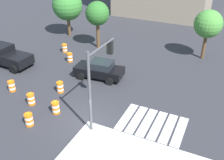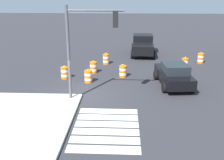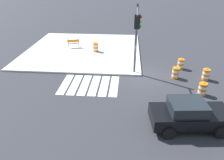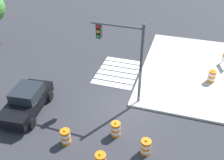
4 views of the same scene
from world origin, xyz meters
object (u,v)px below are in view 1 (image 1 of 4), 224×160
Objects in this scene: traffic_barrel_near_corner at (65,48)px; traffic_barrel_median_far at (56,107)px; pickup_truck at (6,56)px; traffic_barrel_opposite_curb at (31,99)px; street_tree_streetside_near at (97,14)px; street_tree_streetside_far at (67,6)px; sports_car at (100,69)px; traffic_barrel_crosswalk_end at (12,86)px; traffic_barrel_median_near at (29,119)px; street_tree_streetside_mid at (208,24)px; traffic_barrel_far_curb at (60,87)px; traffic_light_pole at (98,71)px; traffic_barrel_lane_center at (70,57)px.

traffic_barrel_near_corner is 1.00× the size of traffic_barrel_median_far.
pickup_truck reaches higher than traffic_barrel_near_corner.
traffic_barrel_opposite_curb is at bearing -32.79° from pickup_truck.
street_tree_streetside_far is at bearing 159.07° from street_tree_streetside_near.
sports_car is at bearing 86.15° from traffic_barrel_median_far.
street_tree_streetside_near is (-3.11, 12.37, 3.37)m from traffic_barrel_median_far.
traffic_barrel_near_corner is at bearing -133.63° from street_tree_streetside_near.
traffic_barrel_crosswalk_end is at bearing -76.44° from street_tree_streetside_far.
traffic_barrel_median_near is 0.20× the size of street_tree_streetside_mid.
traffic_barrel_far_curb is at bearing -14.37° from pickup_truck.
traffic_barrel_median_far is (-0.41, -6.05, -0.36)m from sports_car.
pickup_truck is 6.11m from traffic_barrel_near_corner.
pickup_truck is at bearing 165.63° from traffic_barrel_far_curb.
traffic_barrel_crosswalk_end and traffic_barrel_opposite_curb have the same top height.
traffic_barrel_crosswalk_end is 0.19× the size of traffic_light_pole.
pickup_truck is at bearing -127.51° from street_tree_streetside_near.
traffic_barrel_median_near is (4.28, -2.85, 0.00)m from traffic_barrel_crosswalk_end.
traffic_barrel_far_curb is 5.82m from traffic_barrel_lane_center.
traffic_barrel_near_corner is 11.18m from traffic_barrel_median_far.
traffic_barrel_near_corner is (3.37, 5.07, -0.52)m from pickup_truck.
traffic_barrel_crosswalk_end is 1.00× the size of traffic_barrel_opposite_curb.
traffic_barrel_opposite_curb is (6.81, -4.39, -0.52)m from pickup_truck.
street_tree_streetside_mid is at bearing 28.56° from traffic_barrel_lane_center.
traffic_barrel_far_curb is 1.00× the size of traffic_barrel_lane_center.
traffic_barrel_near_corner is 1.00× the size of traffic_barrel_lane_center.
traffic_barrel_median_near is (-1.20, -7.96, -0.36)m from sports_car.
pickup_truck is at bearing -148.23° from traffic_barrel_lane_center.
traffic_barrel_far_curb is (-0.59, 4.41, 0.00)m from traffic_barrel_median_near.
traffic_barrel_opposite_curb is at bearing -17.09° from traffic_barrel_crosswalk_end.
traffic_barrel_opposite_curb is 0.18× the size of street_tree_streetside_far.
street_tree_streetside_near is at bearing -170.30° from street_tree_streetside_mid.
traffic_barrel_lane_center is 0.19× the size of traffic_light_pole.
traffic_barrel_opposite_curb is (-2.75, -5.95, -0.36)m from sports_car.
traffic_barrel_lane_center is at bearing 80.20° from traffic_barrel_crosswalk_end.
street_tree_streetside_mid is (9.50, 11.79, 3.18)m from traffic_barrel_far_curb.
traffic_barrel_near_corner is at bearing 113.51° from traffic_barrel_median_near.
traffic_barrel_lane_center is at bearing -151.44° from street_tree_streetside_mid.
street_tree_streetside_mid is at bearing 70.76° from traffic_light_pole.
traffic_barrel_near_corner is 8.32m from traffic_barrel_far_curb.
street_tree_streetside_far is (-5.20, 1.99, -0.06)m from street_tree_streetside_near.
traffic_barrel_crosswalk_end and traffic_barrel_lane_center have the same top height.
traffic_barrel_far_curb is (3.69, 1.56, 0.00)m from traffic_barrel_crosswalk_end.
traffic_light_pole reaches higher than traffic_barrel_crosswalk_end.
traffic_barrel_near_corner is 1.00× the size of traffic_barrel_far_curb.
pickup_truck is 0.95× the size of traffic_light_pole.
traffic_light_pole is (7.21, -7.26, 3.46)m from traffic_barrel_lane_center.
traffic_barrel_opposite_curb is 17.91m from street_tree_streetside_mid.
traffic_barrel_crosswalk_end is 6.90m from traffic_barrel_lane_center.
street_tree_streetside_mid is (11.23, 1.92, -0.19)m from street_tree_streetside_near.
pickup_truck is 10.21m from traffic_barrel_median_far.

